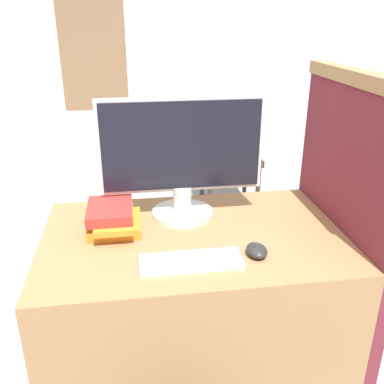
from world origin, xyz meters
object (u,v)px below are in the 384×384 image
keyboard (191,261)px  far_chair (228,148)px  mouse (257,250)px  book_stack (113,218)px  monitor (182,157)px

keyboard → far_chair: (0.60, 2.05, -0.25)m
mouse → book_stack: (-0.49, 0.26, 0.03)m
monitor → book_stack: 0.35m
keyboard → book_stack: 0.38m
monitor → book_stack: monitor is taller
keyboard → monitor: bearing=87.2°
monitor → far_chair: 1.84m
keyboard → far_chair: bearing=73.7°
far_chair → monitor: bearing=-102.8°
keyboard → far_chair: 2.15m
book_stack → mouse: bearing=-28.0°
mouse → far_chair: size_ratio=0.11×
keyboard → book_stack: book_stack is taller
mouse → book_stack: book_stack is taller
monitor → book_stack: (-0.28, -0.09, -0.20)m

